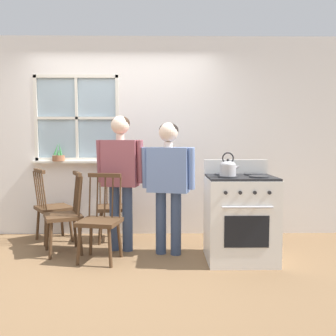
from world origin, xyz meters
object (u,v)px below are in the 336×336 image
object	(u,v)px
chair_near_stove	(52,208)
person_elderly_left	(121,168)
chair_by_window	(65,216)
kettle	(228,168)
potted_plant	(58,156)
chair_near_wall	(114,207)
stove	(240,217)
person_teen_center	(168,174)
chair_center_cluster	(100,221)

from	to	relation	value
chair_near_stove	person_elderly_left	size ratio (longest dim) A/B	0.59
chair_by_window	kettle	size ratio (longest dim) A/B	3.82
potted_plant	chair_near_wall	bearing A→B (deg)	-18.81
person_elderly_left	stove	size ratio (longest dim) A/B	1.47
person_teen_center	chair_by_window	bearing A→B (deg)	-168.82
chair_near_stove	person_teen_center	world-z (taller)	person_teen_center
chair_center_cluster	chair_near_stove	xyz separation A→B (m)	(-0.75, 0.78, 0.00)
chair_by_window	chair_center_cluster	world-z (taller)	same
chair_near_wall	person_elderly_left	world-z (taller)	person_elderly_left
chair_center_cluster	stove	xyz separation A→B (m)	(1.52, -0.00, 0.04)
chair_near_stove	person_teen_center	xyz separation A→B (m)	(1.49, -0.56, 0.50)
chair_near_stove	person_elderly_left	bearing A→B (deg)	-147.60
chair_near_wall	potted_plant	distance (m)	1.05
stove	potted_plant	distance (m)	2.58
person_elderly_left	kettle	world-z (taller)	person_elderly_left
chair_near_wall	chair_near_stove	world-z (taller)	same
chair_near_wall	person_teen_center	world-z (taller)	person_teen_center
chair_near_stove	stove	size ratio (longest dim) A/B	0.87
chair_by_window	chair_near_stove	distance (m)	0.58
chair_near_wall	person_elderly_left	distance (m)	0.72
chair_center_cluster	person_elderly_left	bearing A→B (deg)	75.66
chair_near_wall	person_elderly_left	bearing A→B (deg)	-79.12
chair_center_cluster	kettle	world-z (taller)	kettle
chair_center_cluster	potted_plant	distance (m)	1.46
person_elderly_left	potted_plant	bearing A→B (deg)	154.58
person_elderly_left	kettle	distance (m)	1.28
potted_plant	person_teen_center	bearing A→B (deg)	-30.30
chair_center_cluster	chair_by_window	bearing A→B (deg)	159.99
stove	kettle	world-z (taller)	kettle
chair_near_wall	potted_plant	size ratio (longest dim) A/B	3.74
chair_near_stove	chair_center_cluster	bearing A→B (deg)	-169.96
chair_near_stove	kettle	xyz separation A→B (m)	(2.11, -0.91, 0.59)
chair_near_stove	stove	distance (m)	2.40
chair_center_cluster	stove	bearing A→B (deg)	11.89
person_elderly_left	person_teen_center	xyz separation A→B (m)	(0.56, -0.15, -0.05)
chair_center_cluster	person_teen_center	bearing A→B (deg)	28.33
chair_near_wall	chair_center_cluster	world-z (taller)	same
chair_near_stove	kettle	bearing A→B (deg)	-147.35
chair_by_window	stove	world-z (taller)	stove
chair_center_cluster	kettle	xyz separation A→B (m)	(1.36, -0.13, 0.59)
chair_near_stove	person_elderly_left	distance (m)	1.16
chair_by_window	chair_near_wall	world-z (taller)	same
chair_near_wall	chair_near_stove	xyz separation A→B (m)	(-0.79, -0.04, 0.00)
chair_center_cluster	person_elderly_left	distance (m)	0.68
stove	potted_plant	size ratio (longest dim) A/B	4.30
chair_center_cluster	chair_near_stove	bearing A→B (deg)	145.91
chair_by_window	kettle	xyz separation A→B (m)	(1.81, -0.42, 0.59)
chair_near_stove	person_elderly_left	world-z (taller)	person_elderly_left
person_elderly_left	chair_near_wall	bearing A→B (deg)	120.09
kettle	potted_plant	size ratio (longest dim) A/B	0.98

